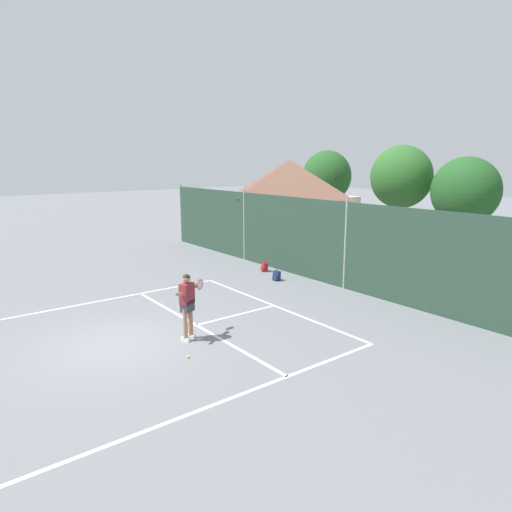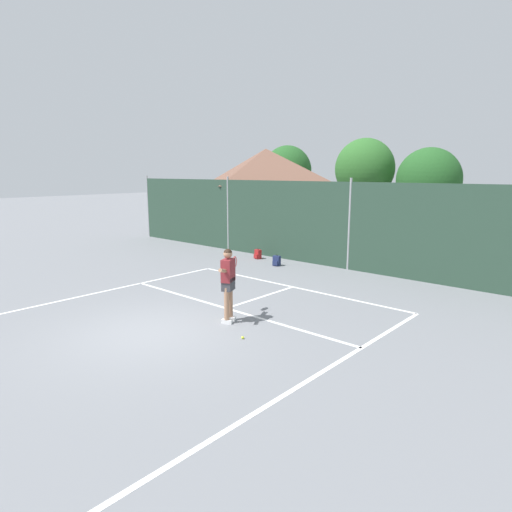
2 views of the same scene
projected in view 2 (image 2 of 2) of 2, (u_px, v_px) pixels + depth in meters
The scene contains 9 objects.
ground_plane at pixel (150, 333), 10.09m from camera, with size 120.00×120.00×0.00m, color slate.
court_markings at pixel (173, 326), 10.57m from camera, with size 8.30×11.10×0.01m.
chainlink_fence at pixel (349, 226), 16.37m from camera, with size 26.09×0.09×3.47m.
clubhouse_building at pixel (266, 194), 23.23m from camera, with size 6.58×4.91×4.88m.
treeline_backdrop at pixel (489, 170), 22.50m from camera, with size 25.56×4.20×6.19m.
tennis_player at pixel (228, 279), 10.64m from camera, with size 0.74×1.29×1.85m.
tennis_ball at pixel (243, 337), 9.73m from camera, with size 0.07×0.07×0.07m, color #CCE033.
backpack_red at pixel (258, 254), 18.67m from camera, with size 0.31×0.28×0.46m.
backpack_navy at pixel (277, 261), 17.28m from camera, with size 0.30×0.27×0.46m.
Camera 2 is at (8.20, -5.51, 3.68)m, focal length 30.47 mm.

